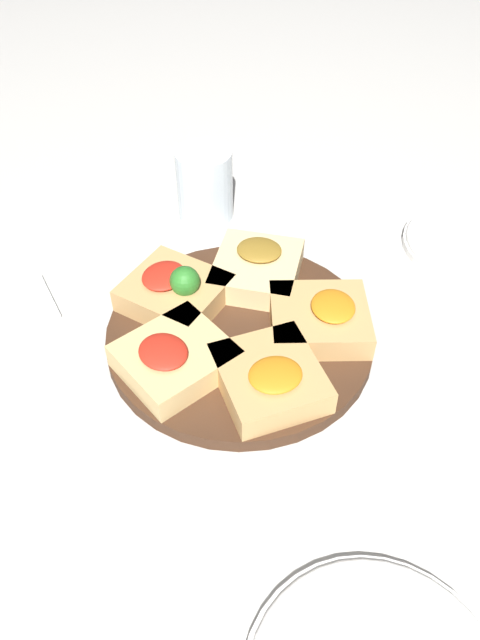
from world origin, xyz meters
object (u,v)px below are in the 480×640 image
(plate_left, at_px, (468,243))
(water_glass, at_px, (205,185))
(serving_board, at_px, (240,334))
(napkin_stack, at_px, (11,308))

(plate_left, distance_m, water_glass, 0.38)
(serving_board, bearing_deg, plate_left, 175.70)
(serving_board, height_order, plate_left, serving_board)
(water_glass, relative_size, napkin_stack, 1.03)
(plate_left, relative_size, napkin_stack, 1.74)
(serving_board, xyz_separation_m, water_glass, (-0.10, -0.24, 0.04))
(plate_left, distance_m, napkin_stack, 0.63)
(serving_board, distance_m, water_glass, 0.27)
(plate_left, bearing_deg, serving_board, -4.30)
(plate_left, bearing_deg, water_glass, -45.22)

